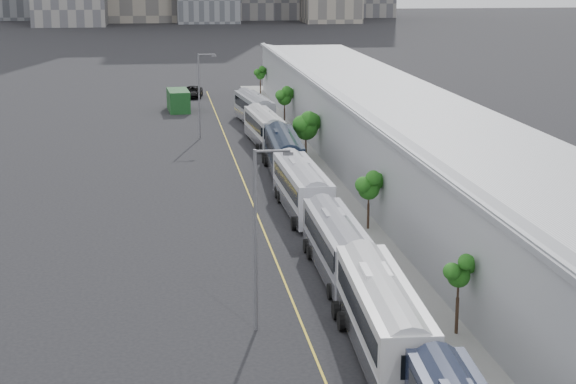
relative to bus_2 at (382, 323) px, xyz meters
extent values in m
cube|color=gray|center=(7.23, 21.52, -1.61)|extent=(10.00, 170.00, 0.12)
cube|color=gold|center=(-3.27, 21.52, -1.66)|extent=(0.12, 160.00, 0.02)
cube|color=gray|center=(11.23, 21.52, 1.73)|extent=(12.00, 160.00, 6.80)
cube|color=gray|center=(11.23, 21.52, 4.18)|extent=(12.45, 160.40, 2.57)
cube|color=gray|center=(5.33, 21.52, 5.33)|extent=(0.30, 160.00, 0.40)
cube|color=silver|center=(0.00, 0.03, 0.33)|extent=(3.33, 13.63, 3.28)
cube|color=black|center=(0.00, -0.18, 0.92)|extent=(3.31, 12.01, 1.11)
cube|color=silver|center=(0.00, 0.03, -0.71)|extent=(3.36, 13.36, 1.05)
cube|color=silver|center=(0.00, 1.59, 2.13)|extent=(1.46, 2.35, 0.31)
cube|color=gray|center=(0.18, 12.80, 0.18)|extent=(2.57, 12.47, 3.02)
cube|color=black|center=(0.18, 12.61, 0.72)|extent=(2.62, 10.98, 1.03)
cube|color=silver|center=(0.18, 12.80, -0.79)|extent=(2.61, 12.22, 0.97)
cube|color=gray|center=(0.18, 14.24, 1.83)|extent=(1.26, 2.12, 0.29)
cube|color=#B7B8C2|center=(0.22, 27.95, 0.29)|extent=(2.89, 13.25, 3.20)
cube|color=black|center=(0.22, 27.75, 0.86)|extent=(2.92, 11.67, 1.09)
cube|color=silver|center=(0.22, 27.95, -0.74)|extent=(2.93, 12.99, 1.02)
cube|color=#B7B8C2|center=(0.22, 29.48, 2.04)|extent=(1.36, 2.26, 0.30)
cube|color=black|center=(0.69, 42.46, 0.25)|extent=(3.10, 13.03, 3.13)
cube|color=black|center=(0.69, 42.27, 0.81)|extent=(3.10, 11.48, 1.07)
cube|color=silver|center=(0.69, 42.46, -0.76)|extent=(3.13, 12.77, 1.00)
cube|color=black|center=(0.69, 43.96, 1.96)|extent=(1.38, 2.24, 0.30)
cube|color=silver|center=(0.54, 57.11, 0.14)|extent=(3.20, 12.36, 2.96)
cube|color=black|center=(0.54, 56.92, 0.68)|extent=(3.17, 10.90, 1.01)
cube|color=silver|center=(0.54, 57.11, -0.81)|extent=(3.22, 12.12, 0.95)
cube|color=silver|center=(0.54, 58.52, 1.77)|extent=(1.35, 2.14, 0.28)
cube|color=gray|center=(0.77, 70.27, 0.18)|extent=(3.79, 12.70, 3.03)
cube|color=black|center=(0.77, 70.08, 0.73)|extent=(3.69, 11.21, 1.03)
cube|color=silver|center=(0.77, 70.27, -0.79)|extent=(3.80, 12.45, 0.97)
cube|color=gray|center=(0.77, 71.72, 1.84)|extent=(1.46, 2.23, 0.29)
cylinder|color=black|center=(4.43, 2.00, 0.10)|extent=(0.18, 0.18, 3.53)
sphere|color=#155C15|center=(4.43, 2.00, 1.75)|extent=(1.20, 1.20, 1.20)
cylinder|color=black|center=(4.24, 22.48, 0.00)|extent=(0.18, 0.18, 3.34)
sphere|color=#155C15|center=(4.24, 22.48, 1.63)|extent=(1.58, 1.58, 1.58)
cylinder|color=black|center=(3.82, 49.42, -0.03)|extent=(0.18, 0.18, 3.28)
sphere|color=#155C15|center=(3.82, 49.42, 1.70)|extent=(2.41, 2.41, 2.41)
cylinder|color=black|center=(4.17, 68.31, 0.18)|extent=(0.18, 0.18, 3.69)
sphere|color=#155C15|center=(4.17, 68.31, 1.97)|extent=(1.71, 1.71, 1.71)
cylinder|color=black|center=(4.35, 96.68, -0.06)|extent=(0.18, 0.18, 3.22)
sphere|color=#155C15|center=(4.35, 96.68, 1.49)|extent=(1.37, 1.37, 1.37)
cylinder|color=#59595E|center=(-5.77, 4.16, 3.16)|extent=(0.18, 0.18, 9.66)
cylinder|color=#59595E|center=(-4.87, 4.16, 7.89)|extent=(1.80, 0.14, 0.14)
cube|color=#59595E|center=(-4.07, 4.16, 7.74)|extent=(0.50, 0.22, 0.18)
cylinder|color=#59595E|center=(-6.11, 61.49, 2.99)|extent=(0.18, 0.18, 9.31)
cylinder|color=#59595E|center=(-5.21, 61.49, 7.54)|extent=(1.80, 0.14, 0.14)
cube|color=#59595E|center=(-4.41, 61.49, 7.39)|extent=(0.50, 0.22, 0.18)
cube|color=#113916|center=(-7.95, 82.40, -0.29)|extent=(2.97, 6.59, 2.76)
imported|color=black|center=(-5.65, 95.15, -0.86)|extent=(3.34, 6.08, 1.61)
camera|label=1|loc=(-10.48, -43.17, 17.10)|focal=60.00mm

